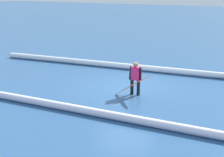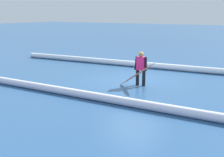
% 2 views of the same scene
% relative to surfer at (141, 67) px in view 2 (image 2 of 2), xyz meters
% --- Properties ---
extents(ground_plane, '(123.35, 123.35, 0.00)m').
position_rel_surfer_xyz_m(ground_plane, '(0.72, -0.70, -0.80)').
color(ground_plane, '#295180').
extents(surfer, '(0.52, 0.24, 1.43)m').
position_rel_surfer_xyz_m(surfer, '(0.00, 0.00, 0.00)').
color(surfer, black).
rests_on(surfer, ground_plane).
extents(surfboard, '(1.70, 0.47, 1.14)m').
position_rel_surfer_xyz_m(surfboard, '(-0.05, 0.44, -0.24)').
color(surfboard, '#E55926').
rests_on(surfboard, ground_plane).
extents(wave_crest_foreground, '(24.15, 1.66, 0.32)m').
position_rel_surfer_xyz_m(wave_crest_foreground, '(-2.12, -4.14, -0.64)').
color(wave_crest_foreground, white).
rests_on(wave_crest_foreground, ground_plane).
extents(wave_crest_midground, '(24.91, 0.33, 0.29)m').
position_rel_surfer_xyz_m(wave_crest_midground, '(3.05, 2.82, -0.65)').
color(wave_crest_midground, white).
rests_on(wave_crest_midground, ground_plane).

